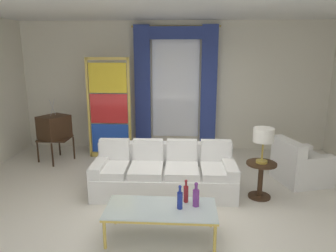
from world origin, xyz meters
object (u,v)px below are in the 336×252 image
Objects in this scene: bottle_crystal_tall at (186,193)px; bottle_amber_squat at (180,199)px; armchair_white at (299,167)px; couch_white_long at (165,174)px; stained_glass_divider at (109,111)px; vintage_tv at (54,128)px; coffee_table at (161,210)px; bottle_blue_decanter at (196,197)px; round_side_table at (261,177)px; table_lamp_brass at (264,137)px; peacock_figurine at (123,153)px.

bottle_amber_squat reaches higher than bottle_crystal_tall.
armchair_white is (2.05, 1.73, -0.25)m from bottle_crystal_tall.
couch_white_long is at bearing 101.85° from bottle_amber_squat.
couch_white_long is at bearing -167.43° from armchair_white.
stained_glass_divider reaches higher than bottle_crystal_tall.
vintage_tv reaches higher than bottle_amber_squat.
stained_glass_divider reaches higher than armchair_white.
vintage_tv is 1.21m from stained_glass_divider.
bottle_blue_decanter reaches higher than coffee_table.
round_side_table is at bearing -32.62° from stained_glass_divider.
table_lamp_brass is at bearing -20.83° from vintage_tv.
coffee_table is at bearing 179.51° from bottle_amber_squat.
vintage_tv is at bearing 178.02° from peacock_figurine.
bottle_crystal_tall is 3.82m from vintage_tv.
bottle_amber_squat is 0.23× the size of vintage_tv.
armchair_white is 1.09m from round_side_table.
couch_white_long reaches higher than armchair_white.
table_lamp_brass reaches higher than bottle_blue_decanter.
armchair_white is 1.32m from table_lamp_brass.
peacock_figurine is at bearing -1.98° from vintage_tv.
round_side_table is at bearing -140.93° from armchair_white.
round_side_table is (1.20, 1.04, -0.18)m from bottle_crystal_tall.
stained_glass_divider reaches higher than bottle_amber_squat.
bottle_crystal_tall is at bearing -61.84° from peacock_figurine.
peacock_figurine is at bearing 119.36° from bottle_blue_decanter.
bottle_blue_decanter is 0.22m from bottle_amber_squat.
bottle_blue_decanter is at bearing -136.28° from armchair_white.
table_lamp_brass is (1.20, 1.04, 0.49)m from bottle_crystal_tall.
vintage_tv reaches higher than peacock_figurine.
peacock_figurine is at bearing 166.91° from armchair_white.
round_side_table is at bearing -5.46° from couch_white_long.
bottle_amber_squat is at bearing -112.23° from bottle_crystal_tall.
bottle_crystal_tall reaches higher than coffee_table.
couch_white_long is at bearing 106.95° from bottle_crystal_tall.
bottle_blue_decanter is 0.54× the size of round_side_table.
vintage_tv is at bearing 137.58° from bottle_crystal_tall.
bottle_crystal_tall is 0.99× the size of bottle_amber_squat.
bottle_blue_decanter is at bearing 20.89° from bottle_amber_squat.
couch_white_long is 1.57m from round_side_table.
couch_white_long is 4.14× the size of table_lamp_brass.
bottle_amber_squat is 1.78m from round_side_table.
round_side_table is (2.90, -1.85, -0.70)m from stained_glass_divider.
peacock_figurine is (1.46, -0.05, -0.51)m from vintage_tv.
armchair_white is at bearing -17.31° from stained_glass_divider.
table_lamp_brass is at bearing 40.97° from bottle_crystal_tall.
bottle_amber_squat is 0.53× the size of round_side_table.
couch_white_long is 1.73m from table_lamp_brass.
peacock_figurine is (-0.99, 1.33, -0.09)m from couch_white_long.
table_lamp_brass is (0.00, 0.00, 0.67)m from round_side_table.
coffee_table is 2.05m from table_lamp_brass.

